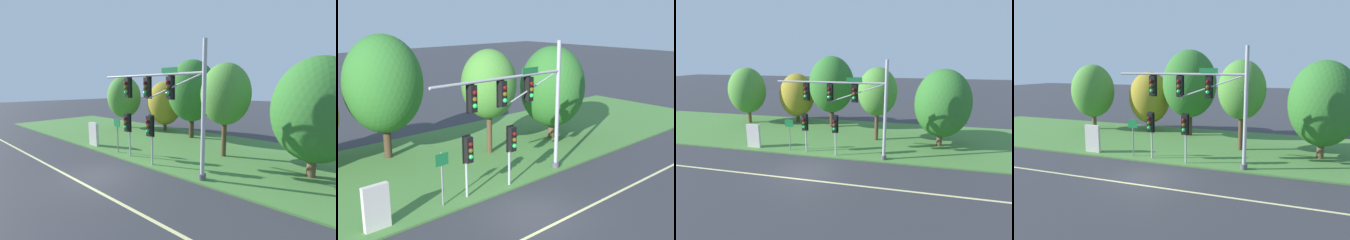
{
  "view_description": "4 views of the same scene",
  "coord_description": "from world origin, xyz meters",
  "views": [
    {
      "loc": [
        10.7,
        -6.61,
        4.8
      ],
      "look_at": [
        2.57,
        2.92,
        3.01
      ],
      "focal_mm": 24.0,
      "sensor_mm": 36.0,
      "label": 1
    },
    {
      "loc": [
        -12.23,
        -11.55,
        8.57
      ],
      "look_at": [
        2.4,
        4.44,
        2.99
      ],
      "focal_mm": 45.0,
      "sensor_mm": 36.0,
      "label": 2
    },
    {
      "loc": [
        6.16,
        -14.93,
        7.33
      ],
      "look_at": [
        1.54,
        4.47,
        2.49
      ],
      "focal_mm": 28.0,
      "sensor_mm": 36.0,
      "label": 3
    },
    {
      "loc": [
        7.93,
        -15.41,
        6.01
      ],
      "look_at": [
        0.86,
        3.35,
        2.71
      ],
      "focal_mm": 35.0,
      "sensor_mm": 36.0,
      "label": 4
    }
  ],
  "objects": [
    {
      "name": "ground_plane",
      "position": [
        0.0,
        0.0,
        0.0
      ],
      "size": [
        160.0,
        160.0,
        0.0
      ],
      "primitive_type": "plane",
      "color": "#333338"
    },
    {
      "name": "lane_stripe",
      "position": [
        0.0,
        -1.2,
        0.0
      ],
      "size": [
        36.0,
        0.16,
        0.01
      ],
      "primitive_type": "cube",
      "color": "beige",
      "rests_on": "ground"
    },
    {
      "name": "grass_verge",
      "position": [
        0.0,
        8.25,
        0.05
      ],
      "size": [
        48.0,
        11.5,
        0.1
      ],
      "primitive_type": "cube",
      "color": "#477A38",
      "rests_on": "ground"
    },
    {
      "name": "traffic_signal_mast",
      "position": [
        2.32,
        2.98,
        4.37
      ],
      "size": [
        8.19,
        0.49,
        7.04
      ],
      "color": "#9EA0A5",
      "rests_on": "grass_verge"
    },
    {
      "name": "pedestrian_signal_near_kerb",
      "position": [
        -1.19,
        3.08,
        2.3
      ],
      "size": [
        0.46,
        0.55,
        3.04
      ],
      "color": "#9EA0A5",
      "rests_on": "grass_verge"
    },
    {
      "name": "pedestrian_signal_further_along",
      "position": [
        1.26,
        2.78,
        2.36
      ],
      "size": [
        0.46,
        0.55,
        3.12
      ],
      "color": "#9EA0A5",
      "rests_on": "grass_verge"
    },
    {
      "name": "route_sign_post",
      "position": [
        -2.55,
        3.23,
        1.75
      ],
      "size": [
        0.68,
        0.08,
        2.52
      ],
      "color": "slate",
      "rests_on": "grass_verge"
    },
    {
      "name": "tree_behind_signpost",
      "position": [
        -1.28,
        10.88,
        4.53
      ],
      "size": [
        4.57,
        4.57,
        7.3
      ],
      "color": "#423021",
      "rests_on": "grass_verge"
    },
    {
      "name": "tree_mid_verge",
      "position": [
        3.78,
        7.46,
        4.37
      ],
      "size": [
        3.34,
        3.34,
        6.38
      ],
      "color": "#4C3823",
      "rests_on": "grass_verge"
    },
    {
      "name": "tree_tall_centre",
      "position": [
        9.07,
        7.07,
        3.66
      ],
      "size": [
        4.39,
        4.39,
        6.31
      ],
      "color": "brown",
      "rests_on": "grass_verge"
    },
    {
      "name": "info_kiosk",
      "position": [
        -5.72,
        3.2,
        1.04
      ],
      "size": [
        1.1,
        0.24,
        1.9
      ],
      "color": "beige",
      "rests_on": "grass_verge"
    }
  ]
}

